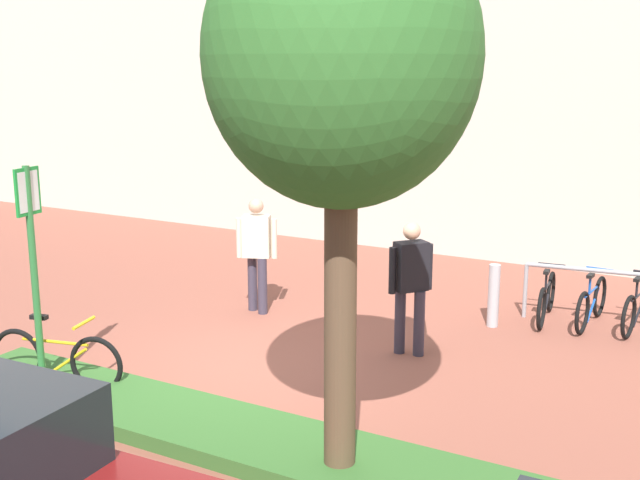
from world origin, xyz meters
name	(u,v)px	position (x,y,z in m)	size (l,w,h in m)	color
ground_plane	(251,370)	(0.00, 0.00, 0.00)	(60.00, 60.00, 0.00)	brown
planter_strip	(222,432)	(0.77, -1.64, 0.08)	(7.00, 1.10, 0.16)	#336028
tree_sidewalk	(342,60)	(2.13, -1.73, 3.65)	(2.24, 2.24, 4.93)	brown
parking_sign_post	(32,247)	(-1.74, -1.64, 1.67)	(0.08, 0.36, 2.57)	#2D7238
bike_at_sign	(56,359)	(-1.64, -1.50, 0.35)	(1.64, 0.54, 0.86)	black
bollard_steel	(494,296)	(2.05, 3.06, 0.45)	(0.16, 0.16, 0.90)	#ADADB2
person_suited_navy	(411,280)	(1.45, 1.46, 0.98)	(0.44, 0.50, 1.72)	#383342
person_casual_tan	(257,248)	(-1.22, 2.00, 0.98)	(0.57, 0.38, 1.72)	#383342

